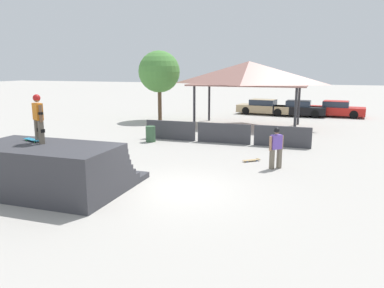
{
  "coord_description": "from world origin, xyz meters",
  "views": [
    {
      "loc": [
        4.27,
        -10.86,
        3.96
      ],
      "look_at": [
        -0.51,
        3.34,
        0.87
      ],
      "focal_mm": 35.0,
      "sensor_mm": 36.0,
      "label": 1
    }
  ],
  "objects_px": {
    "trash_bin": "(151,134)",
    "parked_car_black": "(299,109)",
    "skater_on_deck": "(38,115)",
    "skateboard_on_deck": "(33,140)",
    "parked_car_red": "(337,109)",
    "skateboard_on_ground": "(252,160)",
    "tree_beside_pavilion": "(159,72)",
    "bystander_walking": "(276,145)",
    "parked_car_tan": "(264,107)"
  },
  "relations": [
    {
      "from": "tree_beside_pavilion",
      "to": "parked_car_red",
      "type": "bearing_deg",
      "value": 27.15
    },
    {
      "from": "skateboard_on_deck",
      "to": "skateboard_on_ground",
      "type": "bearing_deg",
      "value": 63.39
    },
    {
      "from": "parked_car_red",
      "to": "trash_bin",
      "type": "bearing_deg",
      "value": -119.26
    },
    {
      "from": "bystander_walking",
      "to": "parked_car_red",
      "type": "distance_m",
      "value": 17.93
    },
    {
      "from": "bystander_walking",
      "to": "parked_car_red",
      "type": "bearing_deg",
      "value": -141.25
    },
    {
      "from": "skater_on_deck",
      "to": "parked_car_tan",
      "type": "distance_m",
      "value": 22.85
    },
    {
      "from": "parked_car_tan",
      "to": "parked_car_red",
      "type": "height_order",
      "value": "same"
    },
    {
      "from": "skater_on_deck",
      "to": "parked_car_black",
      "type": "distance_m",
      "value": 23.31
    },
    {
      "from": "trash_bin",
      "to": "parked_car_black",
      "type": "distance_m",
      "value": 15.36
    },
    {
      "from": "bystander_walking",
      "to": "parked_car_black",
      "type": "relative_size",
      "value": 0.4
    },
    {
      "from": "parked_car_tan",
      "to": "skater_on_deck",
      "type": "bearing_deg",
      "value": -91.96
    },
    {
      "from": "parked_car_black",
      "to": "parked_car_tan",
      "type": "bearing_deg",
      "value": 177.45
    },
    {
      "from": "parked_car_black",
      "to": "skater_on_deck",
      "type": "bearing_deg",
      "value": -105.1
    },
    {
      "from": "skateboard_on_ground",
      "to": "tree_beside_pavilion",
      "type": "bearing_deg",
      "value": 90.32
    },
    {
      "from": "skater_on_deck",
      "to": "skateboard_on_deck",
      "type": "bearing_deg",
      "value": -168.74
    },
    {
      "from": "tree_beside_pavilion",
      "to": "trash_bin",
      "type": "height_order",
      "value": "tree_beside_pavilion"
    },
    {
      "from": "skateboard_on_deck",
      "to": "trash_bin",
      "type": "xyz_separation_m",
      "value": [
        0.29,
        8.38,
        -1.21
      ]
    },
    {
      "from": "skateboard_on_deck",
      "to": "parked_car_black",
      "type": "xyz_separation_m",
      "value": [
        7.31,
        22.04,
        -1.04
      ]
    },
    {
      "from": "skater_on_deck",
      "to": "parked_car_tan",
      "type": "bearing_deg",
      "value": 109.84
    },
    {
      "from": "trash_bin",
      "to": "parked_car_red",
      "type": "xyz_separation_m",
      "value": [
        9.9,
        14.3,
        0.18
      ]
    },
    {
      "from": "tree_beside_pavilion",
      "to": "parked_car_tan",
      "type": "height_order",
      "value": "tree_beside_pavilion"
    },
    {
      "from": "trash_bin",
      "to": "skateboard_on_deck",
      "type": "bearing_deg",
      "value": -92.01
    },
    {
      "from": "skater_on_deck",
      "to": "parked_car_red",
      "type": "distance_m",
      "value": 24.91
    },
    {
      "from": "skater_on_deck",
      "to": "bystander_walking",
      "type": "distance_m",
      "value": 8.72
    },
    {
      "from": "skateboard_on_deck",
      "to": "skateboard_on_ground",
      "type": "xyz_separation_m",
      "value": [
        6.21,
        5.86,
        -1.58
      ]
    },
    {
      "from": "skateboard_on_deck",
      "to": "tree_beside_pavilion",
      "type": "distance_m",
      "value": 16.48
    },
    {
      "from": "skater_on_deck",
      "to": "skateboard_on_deck",
      "type": "distance_m",
      "value": 0.93
    },
    {
      "from": "tree_beside_pavilion",
      "to": "parked_car_red",
      "type": "distance_m",
      "value": 14.61
    },
    {
      "from": "parked_car_red",
      "to": "parked_car_black",
      "type": "bearing_deg",
      "value": -162.01
    },
    {
      "from": "parked_car_tan",
      "to": "parked_car_red",
      "type": "distance_m",
      "value": 5.8
    },
    {
      "from": "skater_on_deck",
      "to": "bystander_walking",
      "type": "xyz_separation_m",
      "value": [
        6.88,
        5.14,
        -1.5
      ]
    },
    {
      "from": "tree_beside_pavilion",
      "to": "parked_car_tan",
      "type": "relative_size",
      "value": 1.11
    },
    {
      "from": "skater_on_deck",
      "to": "skateboard_on_ground",
      "type": "distance_m",
      "value": 8.69
    },
    {
      "from": "skateboard_on_ground",
      "to": "trash_bin",
      "type": "bearing_deg",
      "value": 116.91
    },
    {
      "from": "bystander_walking",
      "to": "tree_beside_pavilion",
      "type": "height_order",
      "value": "tree_beside_pavilion"
    },
    {
      "from": "bystander_walking",
      "to": "parked_car_red",
      "type": "height_order",
      "value": "bystander_walking"
    },
    {
      "from": "parked_car_red",
      "to": "skateboard_on_ground",
      "type": "bearing_deg",
      "value": -97.9
    },
    {
      "from": "skateboard_on_deck",
      "to": "trash_bin",
      "type": "bearing_deg",
      "value": 108.04
    },
    {
      "from": "bystander_walking",
      "to": "trash_bin",
      "type": "height_order",
      "value": "bystander_walking"
    },
    {
      "from": "tree_beside_pavilion",
      "to": "trash_bin",
      "type": "relative_size",
      "value": 6.06
    },
    {
      "from": "trash_bin",
      "to": "parked_car_red",
      "type": "height_order",
      "value": "parked_car_red"
    },
    {
      "from": "skateboard_on_deck",
      "to": "bystander_walking",
      "type": "bearing_deg",
      "value": 54.56
    },
    {
      "from": "bystander_walking",
      "to": "parked_car_black",
      "type": "bearing_deg",
      "value": -131.97
    },
    {
      "from": "skater_on_deck",
      "to": "trash_bin",
      "type": "relative_size",
      "value": 1.83
    },
    {
      "from": "skateboard_on_ground",
      "to": "trash_bin",
      "type": "height_order",
      "value": "trash_bin"
    },
    {
      "from": "parked_car_tan",
      "to": "bystander_walking",
      "type": "bearing_deg",
      "value": -72.4
    },
    {
      "from": "skater_on_deck",
      "to": "parked_car_red",
      "type": "bearing_deg",
      "value": 96.75
    },
    {
      "from": "trash_bin",
      "to": "parked_car_tan",
      "type": "xyz_separation_m",
      "value": [
        4.12,
        13.9,
        0.18
      ]
    },
    {
      "from": "skateboard_on_deck",
      "to": "parked_car_black",
      "type": "distance_m",
      "value": 23.25
    },
    {
      "from": "skateboard_on_deck",
      "to": "skateboard_on_ground",
      "type": "distance_m",
      "value": 8.68
    }
  ]
}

